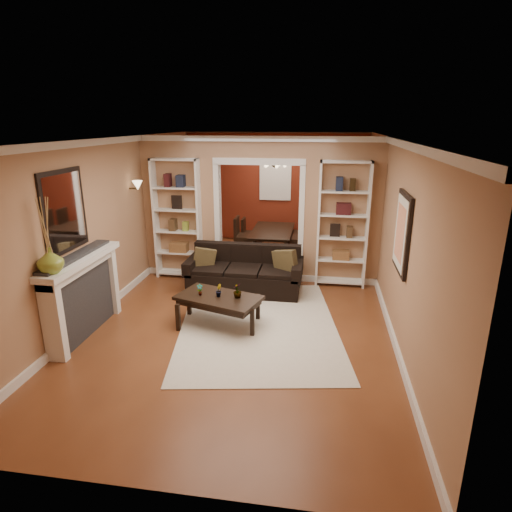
% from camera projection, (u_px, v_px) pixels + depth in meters
% --- Properties ---
extents(floor, '(8.00, 8.00, 0.00)m').
position_uv_depth(floor, '(249.00, 301.00, 7.32)').
color(floor, brown).
rests_on(floor, ground).
extents(ceiling, '(8.00, 8.00, 0.00)m').
position_uv_depth(ceiling, '(248.00, 138.00, 6.51)').
color(ceiling, white).
rests_on(ceiling, ground).
extents(wall_back, '(8.00, 0.00, 8.00)m').
position_uv_depth(wall_back, '(275.00, 188.00, 10.68)').
color(wall_back, '#AA7D5A').
rests_on(wall_back, ground).
extents(wall_front, '(8.00, 0.00, 8.00)m').
position_uv_depth(wall_front, '(156.00, 348.00, 3.14)').
color(wall_front, '#AA7D5A').
rests_on(wall_front, ground).
extents(wall_left, '(0.00, 8.00, 8.00)m').
position_uv_depth(wall_left, '(118.00, 220.00, 7.24)').
color(wall_left, '#AA7D5A').
rests_on(wall_left, ground).
extents(wall_right, '(0.00, 8.00, 8.00)m').
position_uv_depth(wall_right, '(392.00, 230.00, 6.59)').
color(wall_right, '#AA7D5A').
rests_on(wall_right, ground).
extents(partition_wall, '(4.50, 0.15, 2.70)m').
position_uv_depth(partition_wall, '(259.00, 210.00, 8.04)').
color(partition_wall, '#AA7D5A').
rests_on(partition_wall, floor).
extents(red_back_panel, '(4.44, 0.04, 2.64)m').
position_uv_depth(red_back_panel, '(275.00, 189.00, 10.66)').
color(red_back_panel, maroon).
rests_on(red_back_panel, floor).
extents(dining_window, '(0.78, 0.03, 0.98)m').
position_uv_depth(dining_window, '(275.00, 180.00, 10.56)').
color(dining_window, '#8CA5CC').
rests_on(dining_window, wall_back).
extents(area_rug, '(2.81, 3.57, 0.01)m').
position_uv_depth(area_rug, '(259.00, 325.00, 6.45)').
color(area_rug, beige).
rests_on(area_rug, floor).
extents(sofa, '(2.06, 0.89, 0.81)m').
position_uv_depth(sofa, '(244.00, 270.00, 7.65)').
color(sofa, black).
rests_on(sofa, floor).
extents(pillow_left, '(0.40, 0.25, 0.38)m').
position_uv_depth(pillow_left, '(204.00, 259.00, 7.68)').
color(pillow_left, brown).
rests_on(pillow_left, sofa).
extents(pillow_right, '(0.45, 0.34, 0.45)m').
position_uv_depth(pillow_right, '(285.00, 261.00, 7.45)').
color(pillow_right, brown).
rests_on(pillow_right, sofa).
extents(coffee_table, '(1.37, 1.00, 0.46)m').
position_uv_depth(coffee_table, '(219.00, 311.00, 6.41)').
color(coffee_table, black).
rests_on(coffee_table, floor).
extents(plant_left, '(0.10, 0.09, 0.17)m').
position_uv_depth(plant_left, '(200.00, 290.00, 6.36)').
color(plant_left, '#336626').
rests_on(plant_left, coffee_table).
extents(plant_center, '(0.10, 0.11, 0.19)m').
position_uv_depth(plant_center, '(218.00, 290.00, 6.32)').
color(plant_center, '#336626').
rests_on(plant_center, coffee_table).
extents(plant_right, '(0.16, 0.16, 0.22)m').
position_uv_depth(plant_right, '(237.00, 291.00, 6.27)').
color(plant_right, '#336626').
rests_on(plant_right, coffee_table).
extents(bookshelf_left, '(0.90, 0.30, 2.30)m').
position_uv_depth(bookshelf_left, '(178.00, 220.00, 8.17)').
color(bookshelf_left, white).
rests_on(bookshelf_left, floor).
extents(bookshelf_right, '(0.90, 0.30, 2.30)m').
position_uv_depth(bookshelf_right, '(343.00, 225.00, 7.72)').
color(bookshelf_right, white).
rests_on(bookshelf_right, floor).
extents(fireplace, '(0.32, 1.70, 1.16)m').
position_uv_depth(fireplace, '(85.00, 297.00, 6.04)').
color(fireplace, white).
rests_on(fireplace, floor).
extents(vase, '(0.40, 0.40, 0.32)m').
position_uv_depth(vase, '(50.00, 260.00, 5.22)').
color(vase, olive).
rests_on(vase, fireplace).
extents(mirror, '(0.03, 0.95, 1.10)m').
position_uv_depth(mirror, '(64.00, 211.00, 5.69)').
color(mirror, silver).
rests_on(mirror, wall_left).
extents(wall_sconce, '(0.18, 0.18, 0.22)m').
position_uv_depth(wall_sconce, '(134.00, 187.00, 7.60)').
color(wall_sconce, '#FFE0A5').
rests_on(wall_sconce, wall_left).
extents(framed_art, '(0.04, 0.85, 1.05)m').
position_uv_depth(framed_art, '(402.00, 233.00, 5.59)').
color(framed_art, black).
rests_on(framed_art, wall_right).
extents(dining_table, '(1.64, 0.92, 0.58)m').
position_uv_depth(dining_table, '(274.00, 242.00, 9.84)').
color(dining_table, black).
rests_on(dining_table, floor).
extents(dining_chair_nw, '(0.49, 0.49, 0.94)m').
position_uv_depth(dining_chair_nw, '(248.00, 237.00, 9.58)').
color(dining_chair_nw, black).
rests_on(dining_chair_nw, floor).
extents(dining_chair_ne, '(0.60, 0.60, 0.95)m').
position_uv_depth(dining_chair_ne, '(297.00, 239.00, 9.42)').
color(dining_chair_ne, black).
rests_on(dining_chair_ne, floor).
extents(dining_chair_sw, '(0.45, 0.45, 0.78)m').
position_uv_depth(dining_chair_sw, '(252.00, 234.00, 10.17)').
color(dining_chair_sw, black).
rests_on(dining_chair_sw, floor).
extents(dining_chair_se, '(0.56, 0.56, 0.88)m').
position_uv_depth(dining_chair_se, '(299.00, 233.00, 9.99)').
color(dining_chair_se, black).
rests_on(dining_chair_se, floor).
extents(chandelier, '(0.50, 0.50, 0.30)m').
position_uv_depth(chandelier, '(269.00, 166.00, 9.26)').
color(chandelier, '#302615').
rests_on(chandelier, ceiling).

